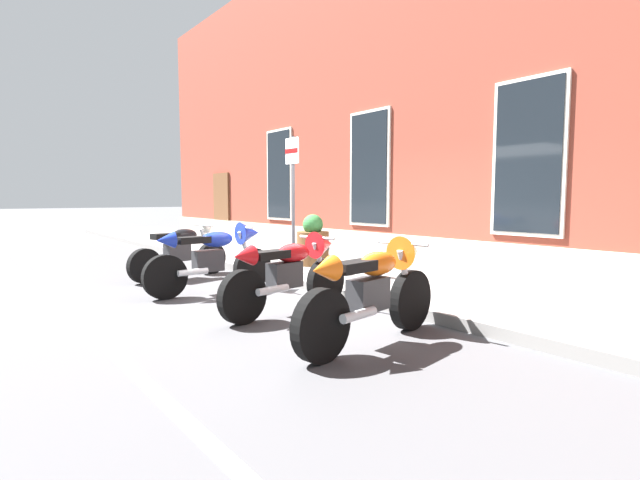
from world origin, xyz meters
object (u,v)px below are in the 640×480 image
at_px(motorcycle_black_naked, 181,252).
at_px(parking_sign, 293,185).
at_px(barrel_planter, 313,244).
at_px(motorcycle_red_sport, 292,269).
at_px(motorcycle_orange_sport, 376,287).
at_px(motorcycle_blue_sport, 216,255).

height_order(motorcycle_black_naked, parking_sign, parking_sign).
distance_m(parking_sign, barrel_planter, 1.51).
distance_m(motorcycle_red_sport, motorcycle_orange_sport, 1.56).
bearing_deg(motorcycle_black_naked, motorcycle_orange_sport, 0.91).
relative_size(motorcycle_blue_sport, motorcycle_orange_sport, 1.00).
bearing_deg(barrel_planter, motorcycle_red_sport, -41.60).
relative_size(motorcycle_black_naked, motorcycle_orange_sport, 0.94).
xyz_separation_m(motorcycle_blue_sport, motorcycle_red_sport, (1.77, 0.20, -0.03)).
distance_m(motorcycle_red_sport, barrel_planter, 3.28).
height_order(parking_sign, barrel_planter, parking_sign).
bearing_deg(barrel_planter, motorcycle_blue_sport, -74.03).
height_order(motorcycle_blue_sport, motorcycle_red_sport, motorcycle_blue_sport).
bearing_deg(parking_sign, barrel_planter, 122.86).
distance_m(motorcycle_black_naked, motorcycle_blue_sport, 1.60).
bearing_deg(barrel_planter, motorcycle_orange_sport, -29.10).
xyz_separation_m(motorcycle_black_naked, motorcycle_blue_sport, (1.60, -0.07, 0.10)).
bearing_deg(barrel_planter, parking_sign, -57.14).
bearing_deg(parking_sign, motorcycle_black_naked, -135.03).
bearing_deg(parking_sign, motorcycle_blue_sport, -85.03).
xyz_separation_m(motorcycle_blue_sport, barrel_planter, (-0.68, 2.38, -0.02)).
bearing_deg(motorcycle_red_sport, barrel_planter, 138.40).
xyz_separation_m(motorcycle_black_naked, motorcycle_orange_sport, (4.93, 0.08, 0.09)).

